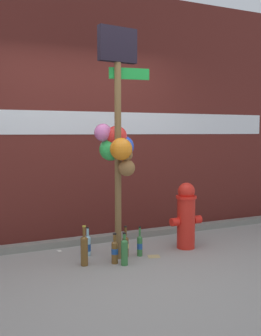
# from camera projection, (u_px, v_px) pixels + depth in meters

# --- Properties ---
(ground_plane) EXTENTS (14.00, 14.00, 0.00)m
(ground_plane) POSITION_uv_depth(u_px,v_px,m) (128.00, 274.00, 3.88)
(ground_plane) COLOR gray
(building_wall) EXTENTS (10.00, 0.21, 3.26)m
(building_wall) POSITION_uv_depth(u_px,v_px,m) (77.00, 114.00, 5.22)
(building_wall) COLOR #561E19
(building_wall) RESTS_ON ground_plane
(curb_strip) EXTENTS (8.00, 0.12, 0.08)m
(curb_strip) POSITION_uv_depth(u_px,v_px,m) (89.00, 240.00, 4.94)
(curb_strip) COLOR slate
(curb_strip) RESTS_ON ground_plane
(memorial_post) EXTENTS (0.58, 0.53, 2.48)m
(memorial_post) POSITION_uv_depth(u_px,v_px,m) (117.00, 134.00, 4.27)
(memorial_post) COLOR brown
(memorial_post) RESTS_ON ground_plane
(fire_hydrant) EXTENTS (0.41, 0.25, 0.79)m
(fire_hydrant) POSITION_uv_depth(u_px,v_px,m) (186.00, 215.00, 4.71)
(fire_hydrant) COLOR red
(fire_hydrant) RESTS_ON ground_plane
(bottle_0) EXTENTS (0.07, 0.07, 0.35)m
(bottle_0) POSITION_uv_depth(u_px,v_px,m) (124.00, 251.00, 4.12)
(bottle_0) COLOR #337038
(bottle_0) RESTS_ON ground_plane
(bottle_1) EXTENTS (0.07, 0.07, 0.35)m
(bottle_1) POSITION_uv_depth(u_px,v_px,m) (125.00, 245.00, 4.40)
(bottle_1) COLOR brown
(bottle_1) RESTS_ON ground_plane
(bottle_2) EXTENTS (0.08, 0.08, 0.42)m
(bottle_2) POSITION_uv_depth(u_px,v_px,m) (84.00, 249.00, 4.11)
(bottle_2) COLOR brown
(bottle_2) RESTS_ON ground_plane
(bottle_3) EXTENTS (0.06, 0.06, 0.34)m
(bottle_3) POSITION_uv_depth(u_px,v_px,m) (140.00, 245.00, 4.43)
(bottle_3) COLOR #337038
(bottle_3) RESTS_ON ground_plane
(bottle_4) EXTENTS (0.07, 0.07, 0.33)m
(bottle_4) POSITION_uv_depth(u_px,v_px,m) (114.00, 251.00, 4.17)
(bottle_4) COLOR brown
(bottle_4) RESTS_ON ground_plane
(bottle_5) EXTENTS (0.07, 0.07, 0.33)m
(bottle_5) POSITION_uv_depth(u_px,v_px,m) (88.00, 245.00, 4.44)
(bottle_5) COLOR #93CCE0
(bottle_5) RESTS_ON ground_plane
(litter_1) EXTENTS (0.05, 0.07, 0.01)m
(litter_1) POSITION_uv_depth(u_px,v_px,m) (59.00, 251.00, 4.62)
(litter_1) COLOR silver
(litter_1) RESTS_ON ground_plane
(litter_2) EXTENTS (0.16, 0.15, 0.01)m
(litter_2) POSITION_uv_depth(u_px,v_px,m) (154.00, 256.00, 4.41)
(litter_2) COLOR tan
(litter_2) RESTS_ON ground_plane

